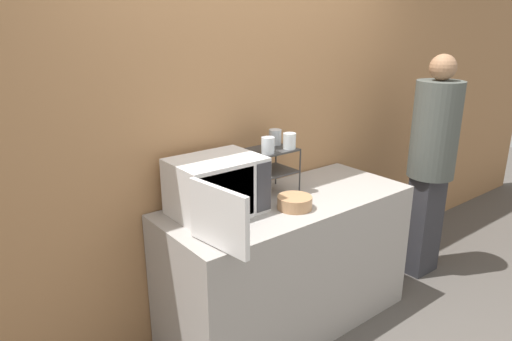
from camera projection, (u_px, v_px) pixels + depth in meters
wall_back at (251, 126)px, 3.02m from camera, size 8.00×0.06×2.60m
counter at (287, 263)px, 3.00m from camera, size 1.66×0.69×0.89m
microwave at (217, 187)px, 2.59m from camera, size 0.54×0.77×0.33m
dish_rack at (272, 161)px, 2.90m from camera, size 0.28×0.25×0.30m
glass_front_left at (268, 145)px, 2.76m from camera, size 0.08×0.08×0.10m
glass_back_right at (275, 137)px, 2.96m from camera, size 0.08×0.08×0.10m
glass_front_right at (289, 141)px, 2.86m from camera, size 0.08×0.08×0.10m
bowl at (295, 203)px, 2.71m from camera, size 0.21×0.21×0.08m
person at (432, 156)px, 3.48m from camera, size 0.35×0.35×1.74m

